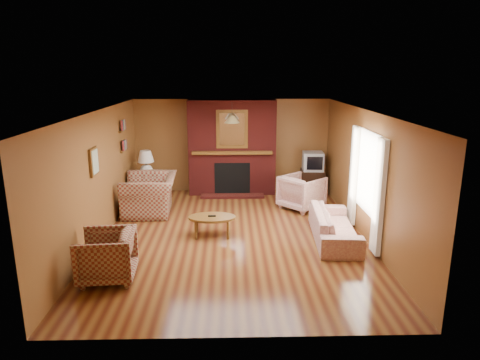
{
  "coord_description": "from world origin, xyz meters",
  "views": [
    {
      "loc": [
        -0.07,
        -7.76,
        3.14
      ],
      "look_at": [
        0.14,
        0.6,
        0.96
      ],
      "focal_mm": 32.0,
      "sensor_mm": 36.0,
      "label": 1
    }
  ],
  "objects_px": {
    "floral_armchair": "(302,192)",
    "side_table": "(147,188)",
    "floral_sofa": "(334,226)",
    "crt_tv": "(313,161)",
    "coffee_table": "(212,219)",
    "plaid_loveseat": "(150,194)",
    "fireplace": "(232,148)",
    "plaid_armchair": "(106,256)",
    "table_lamp": "(146,162)",
    "tv_stand": "(312,182)"
  },
  "relations": [
    {
      "from": "floral_sofa",
      "to": "floral_armchair",
      "type": "distance_m",
      "value": 1.9
    },
    {
      "from": "plaid_loveseat",
      "to": "table_lamp",
      "type": "distance_m",
      "value": 1.16
    },
    {
      "from": "table_lamp",
      "to": "tv_stand",
      "type": "bearing_deg",
      "value": 4.82
    },
    {
      "from": "side_table",
      "to": "tv_stand",
      "type": "xyz_separation_m",
      "value": [
        4.15,
        0.35,
        0.03
      ]
    },
    {
      "from": "plaid_armchair",
      "to": "tv_stand",
      "type": "relative_size",
      "value": 1.31
    },
    {
      "from": "fireplace",
      "to": "side_table",
      "type": "xyz_separation_m",
      "value": [
        -2.1,
        -0.53,
        -0.89
      ]
    },
    {
      "from": "fireplace",
      "to": "coffee_table",
      "type": "bearing_deg",
      "value": -97.89
    },
    {
      "from": "plaid_loveseat",
      "to": "floral_sofa",
      "type": "relative_size",
      "value": 0.68
    },
    {
      "from": "coffee_table",
      "to": "fireplace",
      "type": "bearing_deg",
      "value": 82.11
    },
    {
      "from": "plaid_loveseat",
      "to": "floral_armchair",
      "type": "distance_m",
      "value": 3.45
    },
    {
      "from": "floral_sofa",
      "to": "crt_tv",
      "type": "distance_m",
      "value": 3.09
    },
    {
      "from": "table_lamp",
      "to": "tv_stand",
      "type": "height_order",
      "value": "table_lamp"
    },
    {
      "from": "plaid_loveseat",
      "to": "tv_stand",
      "type": "relative_size",
      "value": 2.04
    },
    {
      "from": "coffee_table",
      "to": "tv_stand",
      "type": "xyz_separation_m",
      "value": [
        2.46,
        2.78,
        -0.03
      ]
    },
    {
      "from": "floral_sofa",
      "to": "side_table",
      "type": "xyz_separation_m",
      "value": [
        -4.0,
        2.68,
        0.01
      ]
    },
    {
      "from": "floral_armchair",
      "to": "coffee_table",
      "type": "relative_size",
      "value": 0.95
    },
    {
      "from": "tv_stand",
      "to": "table_lamp",
      "type": "bearing_deg",
      "value": -171.24
    },
    {
      "from": "plaid_loveseat",
      "to": "crt_tv",
      "type": "xyz_separation_m",
      "value": [
        3.9,
        1.35,
        0.45
      ]
    },
    {
      "from": "plaid_loveseat",
      "to": "floral_armchair",
      "type": "bearing_deg",
      "value": 90.34
    },
    {
      "from": "floral_armchair",
      "to": "crt_tv",
      "type": "xyz_separation_m",
      "value": [
        0.46,
        1.15,
        0.48
      ]
    },
    {
      "from": "floral_armchair",
      "to": "tv_stand",
      "type": "relative_size",
      "value": 1.34
    },
    {
      "from": "plaid_loveseat",
      "to": "plaid_armchair",
      "type": "height_order",
      "value": "plaid_loveseat"
    },
    {
      "from": "plaid_loveseat",
      "to": "coffee_table",
      "type": "bearing_deg",
      "value": 42.38
    },
    {
      "from": "fireplace",
      "to": "floral_sofa",
      "type": "relative_size",
      "value": 1.25
    },
    {
      "from": "side_table",
      "to": "crt_tv",
      "type": "height_order",
      "value": "crt_tv"
    },
    {
      "from": "coffee_table",
      "to": "side_table",
      "type": "relative_size",
      "value": 1.58
    },
    {
      "from": "side_table",
      "to": "tv_stand",
      "type": "bearing_deg",
      "value": 4.82
    },
    {
      "from": "fireplace",
      "to": "crt_tv",
      "type": "height_order",
      "value": "fireplace"
    },
    {
      "from": "plaid_armchair",
      "to": "side_table",
      "type": "height_order",
      "value": "plaid_armchair"
    },
    {
      "from": "coffee_table",
      "to": "crt_tv",
      "type": "height_order",
      "value": "crt_tv"
    },
    {
      "from": "side_table",
      "to": "crt_tv",
      "type": "distance_m",
      "value": 4.2
    },
    {
      "from": "floral_armchair",
      "to": "side_table",
      "type": "distance_m",
      "value": 3.78
    },
    {
      "from": "coffee_table",
      "to": "crt_tv",
      "type": "bearing_deg",
      "value": 48.42
    },
    {
      "from": "tv_stand",
      "to": "crt_tv",
      "type": "xyz_separation_m",
      "value": [
        0.0,
        -0.01,
        0.55
      ]
    },
    {
      "from": "plaid_loveseat",
      "to": "table_lamp",
      "type": "height_order",
      "value": "table_lamp"
    },
    {
      "from": "fireplace",
      "to": "plaid_armchair",
      "type": "relative_size",
      "value": 2.86
    },
    {
      "from": "side_table",
      "to": "crt_tv",
      "type": "relative_size",
      "value": 1.08
    },
    {
      "from": "fireplace",
      "to": "plaid_armchair",
      "type": "distance_m",
      "value": 5.15
    },
    {
      "from": "floral_sofa",
      "to": "tv_stand",
      "type": "distance_m",
      "value": 3.04
    },
    {
      "from": "side_table",
      "to": "plaid_armchair",
      "type": "bearing_deg",
      "value": -87.94
    },
    {
      "from": "tv_stand",
      "to": "coffee_table",
      "type": "bearing_deg",
      "value": -127.58
    },
    {
      "from": "plaid_loveseat",
      "to": "crt_tv",
      "type": "height_order",
      "value": "crt_tv"
    },
    {
      "from": "coffee_table",
      "to": "crt_tv",
      "type": "xyz_separation_m",
      "value": [
        2.46,
        2.77,
        0.53
      ]
    },
    {
      "from": "table_lamp",
      "to": "crt_tv",
      "type": "xyz_separation_m",
      "value": [
        4.15,
        0.34,
        -0.07
      ]
    },
    {
      "from": "table_lamp",
      "to": "plaid_armchair",
      "type": "bearing_deg",
      "value": -87.94
    },
    {
      "from": "crt_tv",
      "to": "side_table",
      "type": "bearing_deg",
      "value": -175.26
    },
    {
      "from": "table_lamp",
      "to": "crt_tv",
      "type": "relative_size",
      "value": 1.22
    },
    {
      "from": "floral_sofa",
      "to": "coffee_table",
      "type": "distance_m",
      "value": 2.33
    },
    {
      "from": "fireplace",
      "to": "table_lamp",
      "type": "xyz_separation_m",
      "value": [
        -2.1,
        -0.53,
        -0.24
      ]
    },
    {
      "from": "table_lamp",
      "to": "fireplace",
      "type": "bearing_deg",
      "value": 14.29
    }
  ]
}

